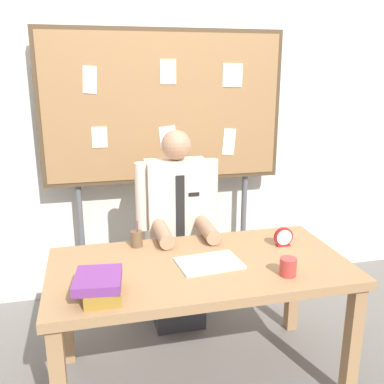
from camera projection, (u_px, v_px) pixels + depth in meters
name	position (u px, v px, depth m)	size (l,w,h in m)	color
ground_plane	(199.00, 378.00, 2.54)	(12.00, 12.00, 0.00)	slate
back_wall	(160.00, 122.00, 3.30)	(6.40, 0.08, 2.70)	silver
desk	(200.00, 278.00, 2.36)	(1.61, 0.81, 0.73)	#9E754C
person	(177.00, 239.00, 2.93)	(0.55, 0.56, 1.37)	#2D2D33
bulletin_board	(165.00, 111.00, 3.08)	(1.74, 0.09, 2.02)	#4C3823
book_stack	(100.00, 285.00, 1.99)	(0.24, 0.27, 0.10)	olive
open_notebook	(209.00, 263.00, 2.33)	(0.33, 0.23, 0.01)	silver
desk_clock	(283.00, 238.00, 2.56)	(0.11, 0.04, 0.11)	maroon
coffee_mug	(288.00, 267.00, 2.19)	(0.09, 0.09, 0.09)	#B23833
pen_holder	(137.00, 239.00, 2.55)	(0.07, 0.07, 0.16)	brown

